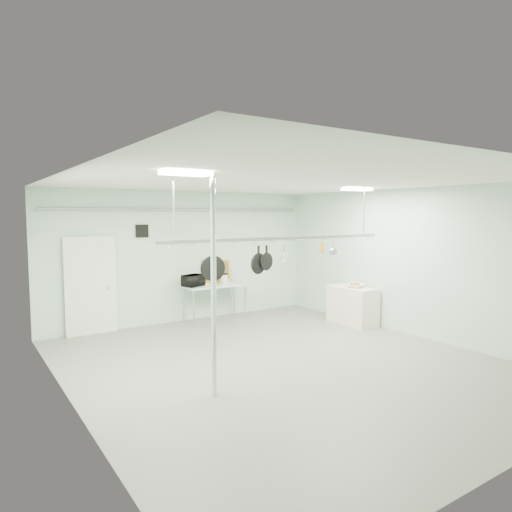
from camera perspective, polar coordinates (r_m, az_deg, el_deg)
floor at (r=8.32m, az=3.36°, el=-13.22°), size 8.00×8.00×0.00m
ceiling at (r=7.91m, az=3.48°, el=9.27°), size 7.00×8.00×0.02m
back_wall at (r=11.38m, az=-8.80°, el=-0.05°), size 7.00×0.02×3.20m
right_wall at (r=10.43m, az=18.89°, el=-0.74°), size 0.02×8.00×3.20m
door at (r=10.64m, az=-19.97°, el=-3.65°), size 1.10×0.10×2.20m
wall_vent at (r=10.90m, az=-14.06°, el=3.05°), size 0.30×0.04×0.30m
conduit_pipe at (r=11.25m, az=-8.69°, el=5.75°), size 6.60×0.07×0.07m
chrome_pole at (r=6.54m, az=-5.33°, el=-3.84°), size 0.08×0.08×3.20m
prep_table at (r=11.39m, az=-5.17°, el=-3.90°), size 1.60×0.70×0.91m
side_cabinet at (r=11.25m, az=11.96°, el=-6.08°), size 0.60×1.20×0.90m
pot_rack at (r=8.26m, az=3.29°, el=2.43°), size 4.80×0.06×1.00m
light_panel_left at (r=6.09m, az=-8.75°, el=10.19°), size 0.65×0.30×0.05m
light_panel_right at (r=9.96m, az=12.52°, el=8.14°), size 0.65×0.30×0.05m
microwave at (r=11.10m, az=-7.84°, el=-3.05°), size 0.60×0.51×0.28m
coffee_canister at (r=11.51m, az=-3.99°, el=-2.88°), size 0.21×0.21×0.22m
painting_large at (r=11.71m, az=-4.93°, el=-1.86°), size 0.78×0.15×0.58m
painting_small at (r=11.86m, az=-3.81°, el=-2.57°), size 0.30×0.10×0.25m
fruit_bowl at (r=11.09m, az=12.32°, el=-3.64°), size 0.51×0.51×0.09m
skillet_left at (r=7.53m, az=-5.41°, el=-1.09°), size 0.42×0.14×0.56m
skillet_mid at (r=7.99m, az=0.32°, el=-0.52°), size 0.37×0.15×0.51m
skillet_right at (r=8.08m, az=1.32°, el=-0.15°), size 0.32×0.14×0.42m
whisk at (r=8.31m, az=3.56°, el=0.34°), size 0.22×0.22×0.32m
grater at (r=8.90m, az=8.29°, el=1.00°), size 0.08×0.03×0.20m
saucepan at (r=9.09m, az=9.64°, el=0.95°), size 0.15×0.12×0.24m
fruit_cluster at (r=11.09m, az=12.33°, el=-3.44°), size 0.24×0.24×0.09m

